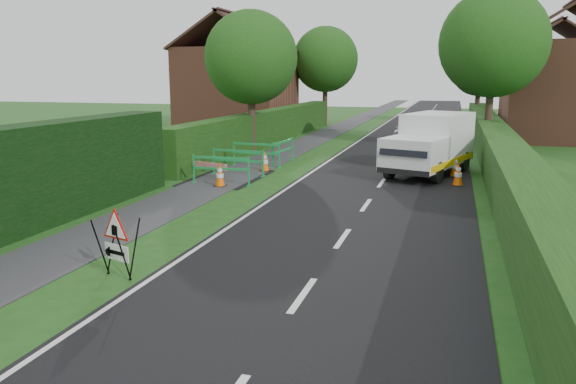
{
  "coord_description": "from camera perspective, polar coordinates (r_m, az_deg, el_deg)",
  "views": [
    {
      "loc": [
        4.78,
        -7.61,
        3.64
      ],
      "look_at": [
        1.19,
        4.55,
        1.01
      ],
      "focal_mm": 35.0,
      "sensor_mm": 36.0,
      "label": 1
    }
  ],
  "objects": [
    {
      "name": "works_van",
      "position": [
        21.66,
        14.32,
        4.87
      ],
      "size": [
        3.3,
        5.27,
        2.26
      ],
      "rotation": [
        0.0,
        0.0,
        -0.3
      ],
      "color": "silver",
      "rests_on": "ground"
    },
    {
      "name": "footpath",
      "position": [
        43.46,
        6.11,
        6.85
      ],
      "size": [
        2.0,
        90.0,
        0.02
      ],
      "primitive_type": "cube",
      "color": "#2D2D30",
      "rests_on": "ground"
    },
    {
      "name": "house_east_b",
      "position": [
        50.14,
        25.1,
        9.78
      ],
      "size": [
        7.5,
        7.4,
        7.88
      ],
      "color": "brown",
      "rests_on": "ground"
    },
    {
      "name": "hatchback_car",
      "position": [
        34.01,
        12.04,
        6.22
      ],
      "size": [
        1.43,
        3.21,
        1.07
      ],
      "primitive_type": "imported",
      "rotation": [
        0.0,
        0.0,
        -0.05
      ],
      "color": "silver",
      "rests_on": "ground"
    },
    {
      "name": "redwhite_plank",
      "position": [
        20.55,
        -7.84,
        1.4
      ],
      "size": [
        1.45,
        0.47,
        0.25
      ],
      "primitive_type": "cube",
      "rotation": [
        0.0,
        0.0,
        -0.29
      ],
      "color": "red",
      "rests_on": "ground"
    },
    {
      "name": "traffic_cone_1",
      "position": [
        21.46,
        16.61,
        2.52
      ],
      "size": [
        0.38,
        0.38,
        0.79
      ],
      "color": "black",
      "rests_on": "ground"
    },
    {
      "name": "road_surface",
      "position": [
        42.82,
        13.41,
        6.53
      ],
      "size": [
        6.0,
        90.0,
        0.02
      ],
      "primitive_type": "cube",
      "color": "black",
      "rests_on": "ground"
    },
    {
      "name": "triangle_sign",
      "position": [
        10.64,
        -17.21,
        -4.45
      ],
      "size": [
        0.94,
        0.94,
        1.11
      ],
      "rotation": [
        0.0,
        0.0,
        -0.3
      ],
      "color": "black",
      "rests_on": "ground"
    },
    {
      "name": "traffic_cone_2",
      "position": [
        23.38,
        17.22,
        3.21
      ],
      "size": [
        0.38,
        0.38,
        0.79
      ],
      "color": "black",
      "rests_on": "ground"
    },
    {
      "name": "tree_ne",
      "position": [
        29.69,
        20.16,
        13.98
      ],
      "size": [
        5.2,
        5.2,
        7.79
      ],
      "color": "#2D2116",
      "rests_on": "ground"
    },
    {
      "name": "tree_fe",
      "position": [
        45.64,
        18.88,
        11.83
      ],
      "size": [
        4.2,
        4.2,
        6.33
      ],
      "color": "#2D2116",
      "rests_on": "ground"
    },
    {
      "name": "house_west",
      "position": [
        40.41,
        -5.11,
        10.61
      ],
      "size": [
        7.5,
        7.4,
        7.88
      ],
      "color": "brown",
      "rests_on": "ground"
    },
    {
      "name": "traffic_cone_3",
      "position": [
        18.85,
        -6.94,
        1.71
      ],
      "size": [
        0.38,
        0.38,
        0.79
      ],
      "color": "black",
      "rests_on": "ground"
    },
    {
      "name": "hedge_west_far",
      "position": [
        31.39,
        -1.84,
        5.05
      ],
      "size": [
        1.0,
        24.0,
        1.8
      ],
      "primitive_type": "cube",
      "color": "#14380F",
      "rests_on": "ground"
    },
    {
      "name": "tree_nw",
      "position": [
        27.28,
        -3.78,
        13.46
      ],
      "size": [
        4.4,
        4.4,
        6.7
      ],
      "color": "#2D2116",
      "rests_on": "ground"
    },
    {
      "name": "ped_barrier_1",
      "position": [
        20.91,
        -5.11,
        3.4
      ],
      "size": [
        2.08,
        0.46,
        1.0
      ],
      "rotation": [
        0.0,
        0.0,
        -0.05
      ],
      "color": "#18873C",
      "rests_on": "ground"
    },
    {
      "name": "ground",
      "position": [
        9.69,
        -14.79,
        -10.75
      ],
      "size": [
        120.0,
        120.0,
        0.0
      ],
      "primitive_type": "plane",
      "color": "#1C4914",
      "rests_on": "ground"
    },
    {
      "name": "house_east_a",
      "position": [
        36.15,
        26.72,
        9.31
      ],
      "size": [
        7.5,
        7.4,
        7.88
      ],
      "color": "brown",
      "rests_on": "ground"
    },
    {
      "name": "tree_fw",
      "position": [
        42.67,
        3.83,
        13.28
      ],
      "size": [
        4.8,
        4.8,
        7.24
      ],
      "color": "#2D2116",
      "rests_on": "ground"
    },
    {
      "name": "traffic_cone_0",
      "position": [
        19.72,
        16.9,
        1.73
      ],
      "size": [
        0.38,
        0.38,
        0.79
      ],
      "color": "black",
      "rests_on": "ground"
    },
    {
      "name": "ped_barrier_0",
      "position": [
        19.19,
        -6.85,
        2.61
      ],
      "size": [
        2.07,
        0.42,
        1.0
      ],
      "rotation": [
        0.0,
        0.0,
        0.03
      ],
      "color": "#18873C",
      "rests_on": "ground"
    },
    {
      "name": "traffic_cone_4",
      "position": [
        21.79,
        -2.37,
        3.13
      ],
      "size": [
        0.38,
        0.38,
        0.79
      ],
      "color": "black",
      "rests_on": "ground"
    },
    {
      "name": "ped_barrier_3",
      "position": [
        23.73,
        -0.53,
        4.43
      ],
      "size": [
        0.58,
        2.09,
        1.0
      ],
      "rotation": [
        0.0,
        0.0,
        1.46
      ],
      "color": "#18873C",
      "rests_on": "ground"
    },
    {
      "name": "hedge_east",
      "position": [
        23.95,
        20.37,
        2.24
      ],
      "size": [
        1.2,
        50.0,
        1.5
      ],
      "primitive_type": "cube",
      "color": "#14380F",
      "rests_on": "ground"
    },
    {
      "name": "ped_barrier_2",
      "position": [
        22.93,
        -3.24,
        4.16
      ],
      "size": [
        2.08,
        0.46,
        1.0
      ],
      "rotation": [
        0.0,
        0.0,
        -0.05
      ],
      "color": "#18873C",
      "rests_on": "ground"
    }
  ]
}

